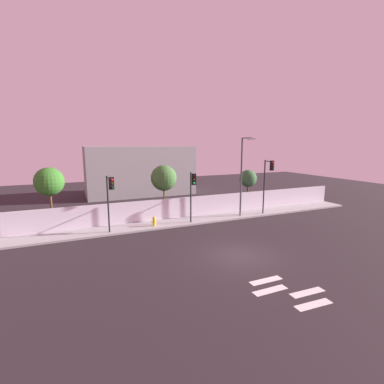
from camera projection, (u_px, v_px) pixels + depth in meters
name	position (u px, v px, depth m)	size (l,w,h in m)	color
ground_plane	(239.00, 256.00, 17.15)	(80.00, 80.00, 0.00)	#282023
sidewalk	(187.00, 221.00, 24.53)	(36.00, 2.40, 0.15)	#A1A1A1
perimeter_wall	(182.00, 207.00, 25.53)	(36.00, 0.18, 1.80)	silver
crosswalk_marking	(288.00, 291.00, 12.98)	(3.26, 3.04, 0.01)	silver
traffic_light_left	(268.00, 176.00, 25.84)	(0.35, 1.33, 5.16)	black
traffic_light_center	(192.00, 187.00, 22.68)	(0.56, 1.57, 4.33)	black
traffic_light_right	(110.00, 192.00, 20.30)	(0.44, 1.16, 4.32)	black
street_lamp_curbside	(243.00, 171.00, 25.22)	(0.72, 2.03, 7.20)	#4C4C51
fire_hydrant	(154.00, 221.00, 22.84)	(0.44, 0.26, 0.78)	gold
roadside_tree_leftmost	(49.00, 182.00, 21.95)	(2.26, 2.26, 4.99)	brown
roadside_tree_midleft	(164.00, 178.00, 25.75)	(2.39, 2.39, 4.88)	brown
roadside_tree_midright	(248.00, 179.00, 29.57)	(1.83, 1.83, 4.09)	brown
low_building_distant	(140.00, 171.00, 37.57)	(13.97, 6.00, 6.48)	#959595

